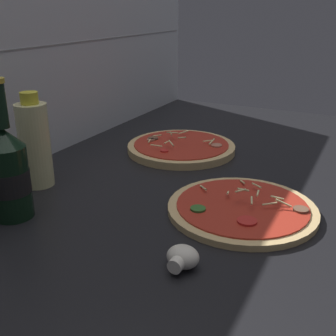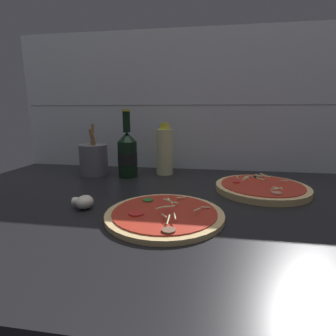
# 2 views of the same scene
# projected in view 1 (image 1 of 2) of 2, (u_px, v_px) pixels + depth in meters

# --- Properties ---
(counter_slab) EXTENTS (1.60, 0.90, 0.03)m
(counter_slab) POSITION_uv_depth(u_px,v_px,m) (206.00, 195.00, 0.90)
(counter_slab) COLOR black
(counter_slab) RESTS_ON ground
(tile_backsplash) EXTENTS (1.60, 0.01, 0.60)m
(tile_backsplash) POSITION_uv_depth(u_px,v_px,m) (30.00, 47.00, 0.99)
(tile_backsplash) COLOR silver
(tile_backsplash) RESTS_ON ground
(pizza_near) EXTENTS (0.28, 0.28, 0.05)m
(pizza_near) POSITION_uv_depth(u_px,v_px,m) (242.00, 208.00, 0.80)
(pizza_near) COLOR tan
(pizza_near) RESTS_ON counter_slab
(pizza_far) EXTENTS (0.29, 0.29, 0.05)m
(pizza_far) POSITION_uv_depth(u_px,v_px,m) (181.00, 147.00, 1.13)
(pizza_far) COLOR tan
(pizza_far) RESTS_ON counter_slab
(beer_bottle) EXTENTS (0.07, 0.07, 0.26)m
(beer_bottle) POSITION_uv_depth(u_px,v_px,m) (8.00, 171.00, 0.76)
(beer_bottle) COLOR black
(beer_bottle) RESTS_ON counter_slab
(oil_bottle) EXTENTS (0.07, 0.07, 0.20)m
(oil_bottle) POSITION_uv_depth(u_px,v_px,m) (35.00, 144.00, 0.89)
(oil_bottle) COLOR beige
(oil_bottle) RESTS_ON counter_slab
(mushroom_left) EXTENTS (0.05, 0.05, 0.04)m
(mushroom_left) POSITION_uv_depth(u_px,v_px,m) (182.00, 258.00, 0.63)
(mushroom_left) COLOR white
(mushroom_left) RESTS_ON counter_slab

